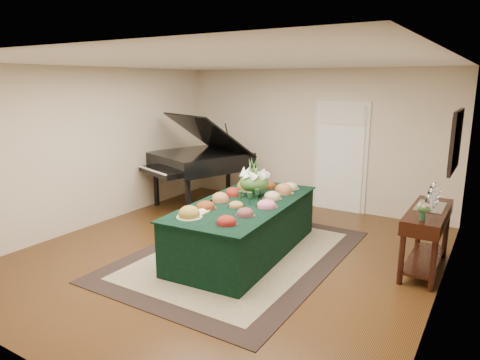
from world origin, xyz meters
The scene contains 14 objects.
ground centered at (0.00, 0.00, 0.00)m, with size 6.00×6.00×0.00m, color black.
area_rug centered at (0.14, 0.05, 0.01)m, with size 2.68×3.76×0.01m.
kitchen_doorway centered at (0.60, 2.97, 1.02)m, with size 1.05×0.07×2.10m.
buffet_table centered at (0.16, 0.17, 0.39)m, with size 1.43×2.74×0.77m.
food_platters centered at (0.14, 0.25, 0.82)m, with size 1.05×2.31×0.14m.
cutting_board centered at (-0.13, -0.61, 0.81)m, with size 0.32×0.32×0.10m.
green_goblets centered at (0.23, 0.17, 0.86)m, with size 0.22×0.30×0.18m.
floral_centerpiece centered at (0.11, 0.53, 1.04)m, with size 0.46×0.46×0.46m.
grand_piano centered at (-1.85, 1.75, 0.95)m, with size 2.08×2.19×1.87m.
wicker_basket centered at (-1.22, 1.16, 0.14)m, with size 0.45×0.45×0.28m, color #9E763F.
mahogany_sideboard centered at (2.50, 0.91, 0.65)m, with size 0.45×1.40×0.84m.
tea_service centered at (2.50, 1.06, 0.96)m, with size 0.34×0.58×0.30m.
pink_bouquet centered at (2.50, 0.41, 0.99)m, with size 0.17×0.17×0.22m.
wall_painting centered at (2.72, 0.91, 1.75)m, with size 0.05×0.95×0.75m.
Camera 1 is at (3.19, -4.88, 2.46)m, focal length 32.00 mm.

